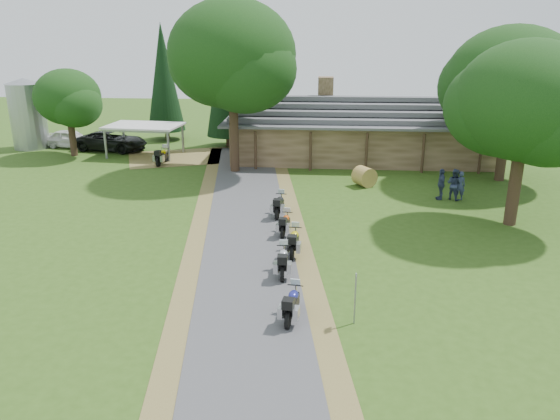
# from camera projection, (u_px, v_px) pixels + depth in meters

# --- Properties ---
(ground) EXTENTS (120.00, 120.00, 0.00)m
(ground) POSITION_uv_depth(u_px,v_px,m) (248.00, 293.00, 21.49)
(ground) COLOR #315116
(ground) RESTS_ON ground
(driveway) EXTENTS (51.95, 51.95, 0.00)m
(driveway) POSITION_uv_depth(u_px,v_px,m) (248.00, 253.00, 25.31)
(driveway) COLOR #424144
(driveway) RESTS_ON ground
(lodge) EXTENTS (21.40, 9.40, 4.90)m
(lodge) POSITION_uv_depth(u_px,v_px,m) (363.00, 127.00, 42.95)
(lodge) COLOR brown
(lodge) RESTS_ON ground
(silo) EXTENTS (2.96, 2.96, 5.90)m
(silo) POSITION_uv_depth(u_px,v_px,m) (28.00, 114.00, 46.24)
(silo) COLOR gray
(silo) RESTS_ON ground
(carport) EXTENTS (6.14, 4.40, 2.51)m
(carport) POSITION_uv_depth(u_px,v_px,m) (145.00, 140.00, 44.00)
(carport) COLOR silver
(carport) RESTS_ON ground
(car_white_sedan) EXTENTS (3.45, 6.15, 1.94)m
(car_white_sedan) POSITION_uv_depth(u_px,v_px,m) (70.00, 136.00, 47.06)
(car_white_sedan) COLOR silver
(car_white_sedan) RESTS_ON ground
(car_dark_suv) EXTENTS (3.99, 6.84, 2.46)m
(car_dark_suv) POSITION_uv_depth(u_px,v_px,m) (112.00, 136.00, 45.86)
(car_dark_suv) COLOR black
(car_dark_suv) RESTS_ON ground
(motorcycle_row_a) EXTENTS (0.87, 1.93, 1.28)m
(motorcycle_row_a) POSITION_uv_depth(u_px,v_px,m) (292.00, 302.00, 19.43)
(motorcycle_row_a) COLOR navy
(motorcycle_row_a) RESTS_ON ground
(motorcycle_row_b) EXTENTS (0.68, 1.93, 1.31)m
(motorcycle_row_b) POSITION_uv_depth(u_px,v_px,m) (283.00, 259.00, 22.95)
(motorcycle_row_b) COLOR #A2A6AA
(motorcycle_row_b) RESTS_ON ground
(motorcycle_row_c) EXTENTS (0.75, 1.98, 1.33)m
(motorcycle_row_c) POSITION_uv_depth(u_px,v_px,m) (294.00, 240.00, 25.01)
(motorcycle_row_c) COLOR gold
(motorcycle_row_c) RESTS_ON ground
(motorcycle_row_d) EXTENTS (0.78, 1.80, 1.19)m
(motorcycle_row_d) POSITION_uv_depth(u_px,v_px,m) (285.00, 222.00, 27.46)
(motorcycle_row_d) COLOR #DD5312
(motorcycle_row_d) RESTS_ON ground
(motorcycle_row_e) EXTENTS (0.81, 2.00, 1.33)m
(motorcycle_row_e) POSITION_uv_depth(u_px,v_px,m) (280.00, 204.00, 30.10)
(motorcycle_row_e) COLOR black
(motorcycle_row_e) RESTS_ON ground
(motorcycle_carport_a) EXTENTS (0.89, 2.10, 1.39)m
(motorcycle_carport_a) POSITION_uv_depth(u_px,v_px,m) (162.00, 155.00, 41.35)
(motorcycle_carport_a) COLOR #D1C200
(motorcycle_carport_a) RESTS_ON ground
(person_a) EXTENTS (0.62, 0.46, 2.08)m
(person_a) POSITION_uv_depth(u_px,v_px,m) (460.00, 183.00, 32.75)
(person_a) COLOR navy
(person_a) RESTS_ON ground
(person_b) EXTENTS (0.78, 0.77, 2.24)m
(person_b) POSITION_uv_depth(u_px,v_px,m) (454.00, 182.00, 32.73)
(person_b) COLOR navy
(person_b) RESTS_ON ground
(person_c) EXTENTS (0.46, 0.63, 2.23)m
(person_c) POSITION_uv_depth(u_px,v_px,m) (441.00, 181.00, 32.79)
(person_c) COLOR navy
(person_c) RESTS_ON ground
(hay_bale) EXTENTS (1.70, 1.67, 1.28)m
(hay_bale) POSITION_uv_depth(u_px,v_px,m) (364.00, 177.00, 35.70)
(hay_bale) COLOR olive
(hay_bale) RESTS_ON ground
(sign_post) EXTENTS (0.35, 0.06, 1.92)m
(sign_post) POSITION_uv_depth(u_px,v_px,m) (355.00, 299.00, 18.96)
(sign_post) COLOR gray
(sign_post) RESTS_ON ground
(oak_lodge_left) EXTENTS (8.73, 8.73, 13.21)m
(oak_lodge_left) POSITION_uv_depth(u_px,v_px,m) (233.00, 78.00, 37.48)
(oak_lodge_left) COLOR black
(oak_lodge_left) RESTS_ON ground
(oak_lodge_right) EXTENTS (8.57, 8.57, 10.53)m
(oak_lodge_right) POSITION_uv_depth(u_px,v_px,m) (509.00, 102.00, 35.60)
(oak_lodge_right) COLOR black
(oak_lodge_right) RESTS_ON ground
(oak_driveway) EXTENTS (7.06, 7.06, 10.46)m
(oak_driveway) POSITION_uv_depth(u_px,v_px,m) (523.00, 126.00, 27.31)
(oak_driveway) COLOR black
(oak_driveway) RESTS_ON ground
(oak_silo) EXTENTS (5.17, 5.17, 7.58)m
(oak_silo) POSITION_uv_depth(u_px,v_px,m) (69.00, 109.00, 43.22)
(oak_silo) COLOR black
(oak_silo) RESTS_ON ground
(cedar_near) EXTENTS (3.69, 3.69, 11.52)m
(cedar_near) POSITION_uv_depth(u_px,v_px,m) (227.00, 79.00, 46.07)
(cedar_near) COLOR black
(cedar_near) RESTS_ON ground
(cedar_far) EXTENTS (3.40, 3.40, 10.41)m
(cedar_far) POSITION_uv_depth(u_px,v_px,m) (164.00, 82.00, 49.05)
(cedar_far) COLOR black
(cedar_far) RESTS_ON ground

